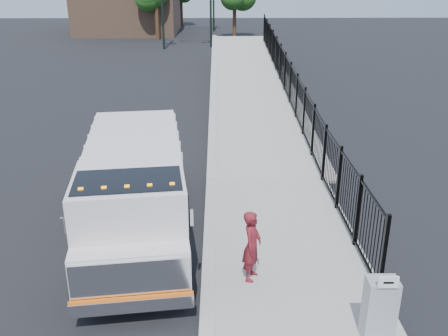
{
  "coord_description": "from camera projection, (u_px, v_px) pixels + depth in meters",
  "views": [
    {
      "loc": [
        0.22,
        -10.6,
        6.44
      ],
      "look_at": [
        0.38,
        2.0,
        1.35
      ],
      "focal_mm": 40.0,
      "sensor_mm": 36.0,
      "label": 1
    }
  ],
  "objects": [
    {
      "name": "iron_fence",
      "position": [
        290.0,
        96.0,
        23.06
      ],
      "size": [
        0.1,
        28.0,
        1.8
      ],
      "primitive_type": "cube",
      "color": "black",
      "rests_on": "ground"
    },
    {
      "name": "curb",
      "position": [
        208.0,
        297.0,
        10.35
      ],
      "size": [
        0.3,
        12.0,
        0.16
      ],
      "primitive_type": "cube",
      "color": "#ADAAA3",
      "rests_on": "ground"
    },
    {
      "name": "worker",
      "position": [
        252.0,
        246.0,
        10.62
      ],
      "size": [
        0.55,
        0.68,
        1.6
      ],
      "primitive_type": "imported",
      "rotation": [
        0.0,
        0.0,
        1.24
      ],
      "color": "maroon",
      "rests_on": "sidewalk"
    },
    {
      "name": "ramp",
      "position": [
        253.0,
        94.0,
        27.09
      ],
      "size": [
        3.95,
        24.06,
        3.19
      ],
      "primitive_type": "cube",
      "rotation": [
        0.06,
        0.0,
        0.0
      ],
      "color": "#9E998E",
      "rests_on": "ground"
    },
    {
      "name": "sidewalk",
      "position": [
        300.0,
        297.0,
        10.38
      ],
      "size": [
        3.55,
        12.0,
        0.12
      ],
      "primitive_type": "cube",
      "color": "#9E998E",
      "rests_on": "ground"
    },
    {
      "name": "ground",
      "position": [
        209.0,
        249.0,
        12.23
      ],
      "size": [
        120.0,
        120.0,
        0.0
      ],
      "primitive_type": "plane",
      "color": "black",
      "rests_on": "ground"
    },
    {
      "name": "arrow_sign",
      "position": [
        388.0,
        282.0,
        8.44
      ],
      "size": [
        0.35,
        0.04,
        0.22
      ],
      "primitive_type": "cube",
      "color": "white",
      "rests_on": "utility_cabinet"
    },
    {
      "name": "utility_cabinet",
      "position": [
        379.0,
        309.0,
        8.92
      ],
      "size": [
        0.55,
        0.4,
        1.25
      ],
      "primitive_type": "cube",
      "color": "gray",
      "rests_on": "sidewalk"
    },
    {
      "name": "truck",
      "position": [
        134.0,
        186.0,
        12.28
      ],
      "size": [
        3.24,
        7.59,
        2.52
      ],
      "rotation": [
        0.0,
        0.0,
        0.13
      ],
      "color": "black",
      "rests_on": "ground"
    }
  ]
}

